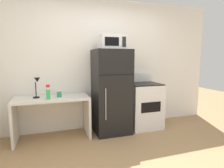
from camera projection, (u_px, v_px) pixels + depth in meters
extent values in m
plane|color=#9E7A51|center=(137.00, 168.00, 2.47)|extent=(12.00, 12.00, 0.00)
cube|color=white|center=(102.00, 65.00, 3.89)|extent=(5.00, 0.10, 2.60)
cube|color=silver|center=(52.00, 98.00, 3.30)|extent=(1.28, 0.59, 0.04)
cube|color=silver|center=(14.00, 123.00, 3.16)|extent=(0.04, 0.59, 0.71)
cube|color=silver|center=(87.00, 116.00, 3.55)|extent=(0.04, 0.59, 0.71)
cylinder|color=black|center=(36.00, 97.00, 3.25)|extent=(0.11, 0.11, 0.02)
cylinder|color=black|center=(36.00, 89.00, 3.23)|extent=(0.02, 0.02, 0.26)
cone|color=black|center=(37.00, 80.00, 3.20)|extent=(0.10, 0.10, 0.08)
cylinder|color=green|center=(48.00, 95.00, 3.13)|extent=(0.06, 0.06, 0.16)
cylinder|color=white|center=(48.00, 89.00, 3.11)|extent=(0.02, 0.02, 0.04)
cube|color=red|center=(48.00, 86.00, 3.10)|extent=(0.06, 0.03, 0.04)
cylinder|color=#338C66|center=(59.00, 94.00, 3.32)|extent=(0.08, 0.08, 0.09)
cube|color=black|center=(111.00, 91.00, 3.61)|extent=(0.66, 0.64, 1.59)
cube|color=black|center=(117.00, 75.00, 3.26)|extent=(0.64, 0.00, 0.01)
cylinder|color=gray|center=(106.00, 104.00, 3.26)|extent=(0.02, 0.02, 0.56)
cube|color=silver|center=(112.00, 42.00, 3.47)|extent=(0.46, 0.34, 0.26)
cube|color=black|center=(112.00, 41.00, 3.29)|extent=(0.26, 0.01, 0.15)
cube|color=black|center=(124.00, 42.00, 3.36)|extent=(0.07, 0.01, 0.18)
cube|color=white|center=(144.00, 106.00, 3.90)|extent=(0.66, 0.60, 0.90)
cube|color=black|center=(144.00, 84.00, 3.84)|extent=(0.63, 0.58, 0.02)
cube|color=white|center=(138.00, 78.00, 4.09)|extent=(0.66, 0.04, 0.18)
cube|color=black|center=(151.00, 107.00, 3.61)|extent=(0.42, 0.01, 0.20)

